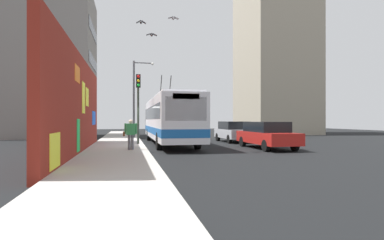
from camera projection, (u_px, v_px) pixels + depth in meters
The scene contains 12 objects.
ground_plane at pixel (144, 147), 18.93m from camera, with size 80.00×80.00×0.00m, color black.
sidewalk_slab at pixel (118, 146), 18.59m from camera, with size 48.00×3.20×0.15m, color #ADA8A0.
graffiti_wall at pixel (79, 105), 14.67m from camera, with size 14.74×0.32×4.79m.
building_far_left at pixel (43, 65), 29.76m from camera, with size 8.40×9.53×14.37m.
building_far_right at pixel (275, 54), 37.41m from camera, with size 8.63×7.98×19.84m.
city_bus at pixel (169, 118), 21.01m from camera, with size 12.65×2.49×5.01m.
parked_car_red at pixel (266, 134), 17.76m from camera, with size 4.93×1.92×1.58m.
parked_car_silver at pixel (234, 131), 23.15m from camera, with size 4.22×1.93×1.58m.
pedestrian_at_curb at pixel (131, 132), 15.46m from camera, with size 0.22×0.71×1.56m.
traffic_light at pixel (138, 97), 19.27m from camera, with size 0.49×0.28×4.47m.
street_lamp at pixel (136, 93), 26.64m from camera, with size 0.44×1.87×6.79m.
flying_pigeons at pixel (155, 25), 15.84m from camera, with size 1.58×2.12×1.08m.
Camera 1 is at (-19.14, 1.08, 1.66)m, focal length 28.15 mm.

